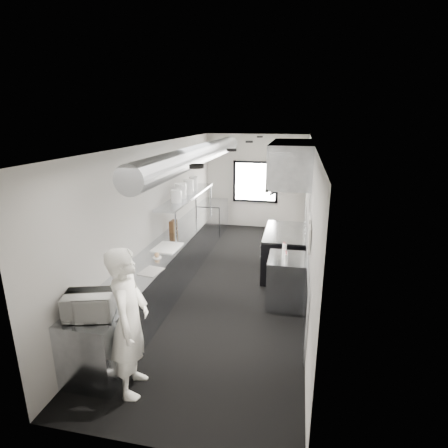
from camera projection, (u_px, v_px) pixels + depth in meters
The scene contains 35 objects.
floor at pixel (230, 281), 7.45m from camera, with size 3.00×8.00×0.01m, color black.
ceiling at pixel (231, 143), 6.65m from camera, with size 3.00×8.00×0.01m, color white.
wall_back at pixel (256, 182), 10.80m from camera, with size 3.00×0.02×2.80m, color #B6B3AD.
wall_front at pixel (149, 329), 3.30m from camera, with size 3.00×0.02×2.80m, color #B6B3AD.
wall_left at pixel (159, 212), 7.34m from camera, with size 0.02×8.00×2.80m, color #B6B3AD.
wall_right at pixel (309, 221), 6.75m from camera, with size 0.02×8.00×2.80m, color #B6B3AD.
wall_cladding at pixel (305, 257), 7.28m from camera, with size 0.03×5.50×1.10m, color #989DA6.
hvac_duct at pixel (201, 154), 7.23m from camera, with size 0.40×0.40×6.40m, color #95989D.
service_window at pixel (255, 182), 10.76m from camera, with size 1.36×0.05×1.25m.
exhaust_hood at pixel (291, 163), 7.20m from camera, with size 0.81×2.20×0.88m.
prep_counter at pixel (168, 266), 7.08m from camera, with size 0.70×6.00×0.90m, color #989DA6.
pass_shelf at pixel (188, 196), 8.18m from camera, with size 0.45×3.00×0.68m.
range at pixel (284, 252), 7.77m from camera, with size 0.88×1.60×0.94m.
bottle_station at pixel (286, 281), 6.44m from camera, with size 0.65×0.80×0.90m, color #989DA6.
far_work_table at pixel (212, 217), 10.55m from camera, with size 0.70×1.20×0.90m, color #989DA6.
notice_sheet_a at pixel (309, 229), 5.58m from camera, with size 0.02×0.28×0.38m, color beige.
notice_sheet_b at pixel (309, 239), 5.26m from camera, with size 0.02×0.28×0.38m, color beige.
line_cook at pixel (129, 322), 4.26m from camera, with size 0.68×0.45×1.88m, color white.
microwave at pixel (89, 305), 4.39m from camera, with size 0.53×0.40×0.32m, color silver.
deli_tub_a at pixel (94, 299), 4.78m from camera, with size 0.13×0.13×0.09m, color #A8B0A2.
deli_tub_b at pixel (100, 293), 4.95m from camera, with size 0.12×0.12×0.09m, color #A8B0A2.
newspaper at pixel (151, 271), 5.74m from camera, with size 0.30×0.38×0.01m, color silver.
small_plate at pixel (157, 257), 6.29m from camera, with size 0.16×0.16×0.01m, color white.
pastry at pixel (157, 255), 6.28m from camera, with size 0.09×0.09×0.09m, color tan.
cutting_board at pixel (167, 247), 6.78m from camera, with size 0.45×0.60×0.02m, color white.
knife_block at pixel (173, 226), 7.70m from camera, with size 0.10×0.22×0.25m, color brown.
plate_stack_a at pixel (176, 196), 7.41m from camera, with size 0.22×0.22×0.26m, color white.
plate_stack_b at pixel (181, 191), 7.80m from camera, with size 0.25×0.25×0.32m, color white.
plate_stack_c at pixel (188, 187), 8.20m from camera, with size 0.23×0.23×0.33m, color white.
plate_stack_d at pixel (193, 183), 8.65m from camera, with size 0.22×0.22×0.33m, color white.
squeeze_bottle_a at pixel (286, 259), 6.01m from camera, with size 0.06×0.06×0.18m, color white.
squeeze_bottle_b at pixel (286, 257), 6.10m from camera, with size 0.06×0.06×0.18m, color white.
squeeze_bottle_c at pixel (284, 254), 6.27m from camera, with size 0.05×0.05×0.16m, color white.
squeeze_bottle_d at pixel (285, 249), 6.43m from camera, with size 0.06×0.06×0.19m, color white.
squeeze_bottle_e at pixel (284, 248), 6.55m from camera, with size 0.06×0.06×0.17m, color white.
Camera 1 is at (1.27, -6.68, 3.27)m, focal length 28.82 mm.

